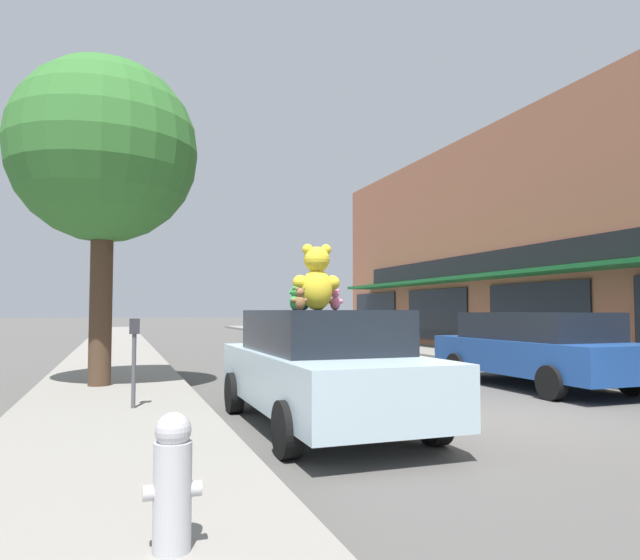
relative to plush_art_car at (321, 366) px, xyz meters
name	(u,v)px	position (x,y,z in m)	size (l,w,h in m)	color
ground_plane	(502,418)	(2.68, -0.27, -0.81)	(260.00, 260.00, 0.00)	#514F4C
sidewalk_near	(109,440)	(-2.64, -0.27, -0.72)	(2.69, 90.00, 0.16)	gray
plush_art_car	(321,366)	(0.00, 0.00, 0.00)	(1.98, 4.59, 1.55)	#ADC6D1
teddy_bear_giant	(317,278)	(0.02, 0.23, 1.19)	(0.69, 0.44, 0.92)	yellow
teddy_bear_red	(297,301)	(0.01, 1.15, 0.90)	(0.21, 0.21, 0.31)	red
teddy_bear_white	(319,303)	(0.14, 0.43, 0.85)	(0.15, 0.15, 0.22)	white
teddy_bear_green	(294,299)	(-0.35, 0.05, 0.90)	(0.19, 0.24, 0.32)	green
teddy_bear_teal	(304,297)	(-0.08, 0.50, 0.93)	(0.29, 0.22, 0.39)	teal
teddy_bear_brown	(300,299)	(-0.45, -0.51, 0.88)	(0.21, 0.13, 0.29)	olive
teddy_bear_cream	(321,301)	(0.39, 1.10, 0.88)	(0.21, 0.13, 0.28)	beige
teddy_bear_pink	(335,300)	(0.35, 0.37, 0.89)	(0.23, 0.17, 0.31)	pink
parked_car_far_center	(536,347)	(5.41, 2.21, 0.00)	(2.04, 4.69, 1.51)	#1E4793
street_tree	(104,152)	(-2.88, 4.15, 3.74)	(3.48, 3.48, 6.15)	#473323
fire_hydrant	(173,481)	(-2.26, -3.79, -0.25)	(0.33, 0.22, 0.79)	#B2B2B7
parking_meter	(134,351)	(-2.35, 1.36, 0.17)	(0.14, 0.10, 1.27)	#4C4C51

